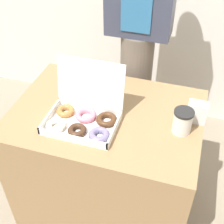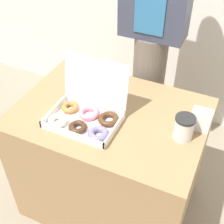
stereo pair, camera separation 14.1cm
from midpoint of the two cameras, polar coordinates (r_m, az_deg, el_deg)
The scene contains 6 objects.
ground_plane at distance 2.20m, azimuth -2.70°, elevation -15.73°, with size 14.00×14.00×0.00m, color gray.
table at distance 1.89m, azimuth -3.07°, elevation -9.16°, with size 0.99×0.70×0.78m.
donut_box at distance 1.54m, azimuth -7.82°, elevation -0.93°, with size 0.36×0.29×0.28m.
coffee_cup at distance 1.49m, azimuth 10.16°, elevation -1.81°, with size 0.10×0.10×0.12m.
napkin_holder at distance 1.57m, azimuth 12.82°, elevation -0.16°, with size 0.09×0.06×0.11m.
person_customer at distance 1.88m, azimuth 2.71°, elevation 15.17°, with size 0.38×0.22×1.84m.
Camera 1 is at (0.39, -1.16, 1.83)m, focal length 50.00 mm.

